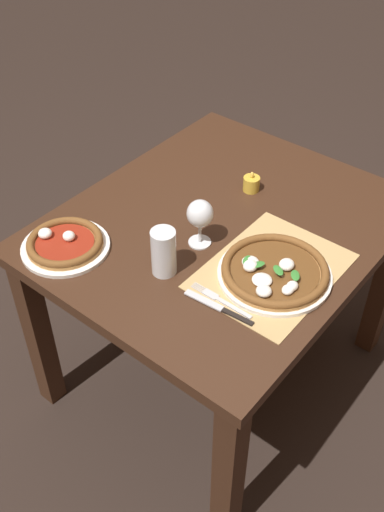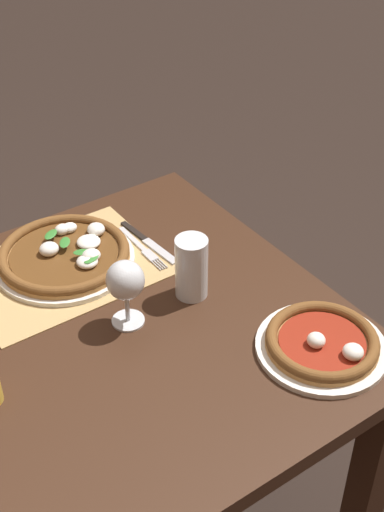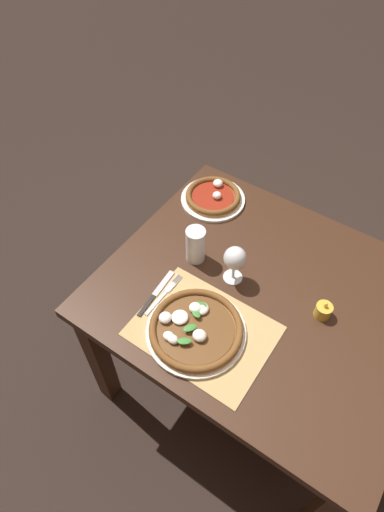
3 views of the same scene
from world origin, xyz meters
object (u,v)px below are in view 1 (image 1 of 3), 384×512
Objects in this scene: wine_glass at (200,215)px; knife at (218,307)px; fork at (221,300)px; pint_glass at (164,253)px; pizza_far at (65,244)px; votive_candle at (251,184)px; pizza_near at (274,272)px.

wine_glass is 0.30m from knife.
knife reaches higher than fork.
pizza_far is at bearing 110.74° from pint_glass.
wine_glass is 0.34m from votive_candle.
wine_glass reaches higher than pizza_far.
pint_glass reaches higher than pizza_near.
votive_candle is (0.33, 0.04, -0.08)m from wine_glass.
pizza_far is 0.32m from pint_glass.
fork is 2.78× the size of votive_candle.
fork is at bearing -128.51° from wine_glass.
pizza_far is at bearing 132.71° from wine_glass.
pizza_near is 2.25× the size of pint_glass.
fork is at bearing 160.90° from pizza_near.
wine_glass is at bearing 92.96° from pizza_near.
wine_glass is at bearing 51.49° from fork.
knife is at bearing -156.08° from fork.
pizza_near is at bearing -136.53° from votive_candle.
pizza_far is at bearing 117.36° from pizza_near.
pizza_far is 0.52m from knife.
wine_glass reaches higher than pizza_near.
pizza_near reaches higher than pizza_far.
pizza_near is at bearing -55.95° from pint_glass.
votive_candle reaches higher than pizza_near.
pizza_far is 0.41m from wine_glass.
pizza_near is 4.54× the size of votive_candle.
pint_glass reaches higher than votive_candle.
pizza_far reaches higher than knife.
fork is 0.54m from votive_candle.
pizza_near is at bearing -19.10° from fork.
pizza_near is 2.11× the size of wine_glass.
pizza_near is 1.63× the size of fork.
wine_glass reaches higher than knife.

